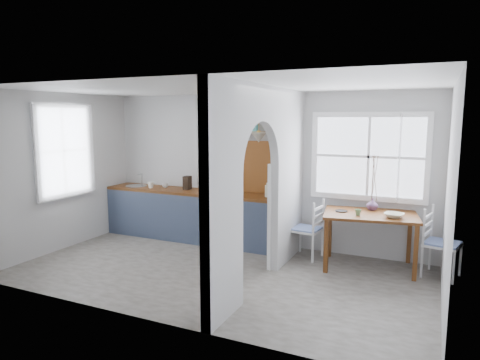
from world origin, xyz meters
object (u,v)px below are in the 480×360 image
at_px(dining_table, 369,241).
at_px(chair_left, 307,229).
at_px(kettle, 269,190).
at_px(chair_right, 442,243).
at_px(vase, 372,204).

height_order(dining_table, chair_left, chair_left).
bearing_deg(dining_table, kettle, 163.59).
xyz_separation_m(chair_right, kettle, (-2.62, 0.16, 0.53)).
xyz_separation_m(chair_left, chair_right, (1.93, -0.04, 0.02)).
bearing_deg(dining_table, chair_right, -6.92).
relative_size(dining_table, vase, 7.36).
height_order(dining_table, vase, vase).
distance_m(chair_left, chair_right, 1.94).
bearing_deg(vase, kettle, -178.62).
bearing_deg(vase, chair_left, -170.35).
bearing_deg(chair_left, kettle, -92.27).
distance_m(chair_left, vase, 1.07).
xyz_separation_m(chair_left, kettle, (-0.68, 0.12, 0.55)).
height_order(dining_table, chair_right, chair_right).
distance_m(dining_table, chair_left, 0.97).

